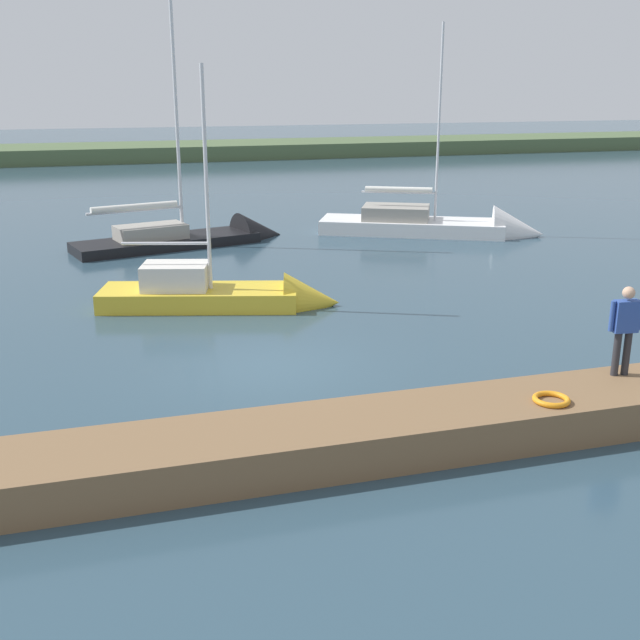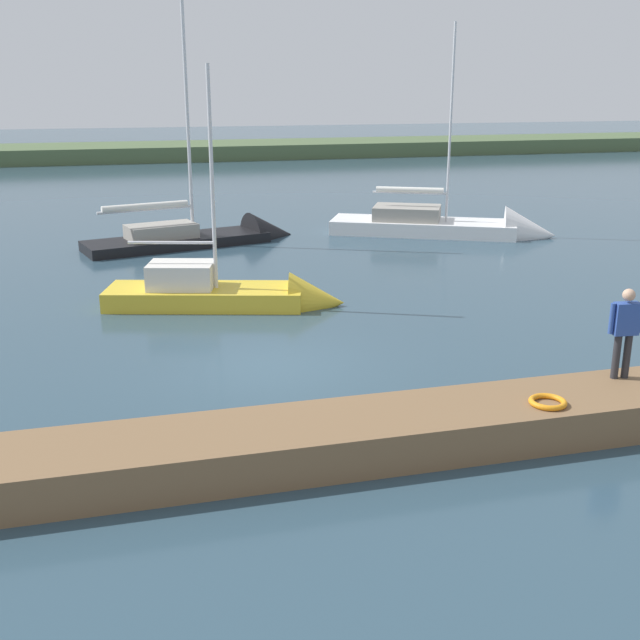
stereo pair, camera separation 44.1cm
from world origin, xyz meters
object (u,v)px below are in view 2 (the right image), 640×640
object	(u,v)px
person_on_dock	(625,327)
sailboat_far_right	(213,239)
life_ring_buoy	(548,402)
sailboat_mid_channel	(238,299)
sailboat_near_dock	(459,230)

from	to	relation	value
person_on_dock	sailboat_far_right	bearing A→B (deg)	22.81
life_ring_buoy	person_on_dock	world-z (taller)	person_on_dock
sailboat_mid_channel	sailboat_near_dock	bearing A→B (deg)	53.34
life_ring_buoy	sailboat_near_dock	distance (m)	19.59
life_ring_buoy	sailboat_near_dock	bearing A→B (deg)	-110.19
sailboat_near_dock	person_on_dock	size ratio (longest dim) A/B	5.36
person_on_dock	sailboat_mid_channel	bearing A→B (deg)	38.99
sailboat_near_dock	person_on_dock	bearing A→B (deg)	-79.04
sailboat_far_right	life_ring_buoy	bearing A→B (deg)	-94.93
sailboat_mid_channel	sailboat_near_dock	xyz separation A→B (m)	(-10.63, -8.30, 0.01)
sailboat_far_right	person_on_dock	world-z (taller)	sailboat_far_right
sailboat_mid_channel	sailboat_far_right	bearing A→B (deg)	102.46
life_ring_buoy	sailboat_near_dock	world-z (taller)	sailboat_near_dock
life_ring_buoy	sailboat_mid_channel	bearing A→B (deg)	-69.00
sailboat_far_right	sailboat_near_dock	size ratio (longest dim) A/B	1.16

